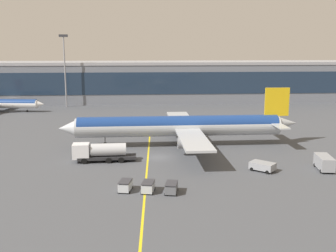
{
  "coord_description": "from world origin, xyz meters",
  "views": [
    {
      "loc": [
        -3.21,
        -70.49,
        19.6
      ],
      "look_at": [
        2.28,
        6.13,
        4.5
      ],
      "focal_mm": 43.41,
      "sensor_mm": 36.0,
      "label": 1
    }
  ],
  "objects_px": {
    "fuel_tanker": "(100,152)",
    "baggage_cart_0": "(125,186)",
    "baggage_cart_1": "(148,187)",
    "main_airliner": "(180,126)",
    "crew_van": "(324,162)",
    "pushback_tug": "(263,166)",
    "commuter_jet_far": "(0,103)",
    "baggage_cart_2": "(171,188)"
  },
  "relations": [
    {
      "from": "main_airliner",
      "to": "crew_van",
      "type": "bearing_deg",
      "value": -39.5
    },
    {
      "from": "baggage_cart_0",
      "to": "baggage_cart_1",
      "type": "xyz_separation_m",
      "value": [
        3.13,
        -0.65,
        0.0
      ]
    },
    {
      "from": "crew_van",
      "to": "pushback_tug",
      "type": "height_order",
      "value": "crew_van"
    },
    {
      "from": "main_airliner",
      "to": "pushback_tug",
      "type": "height_order",
      "value": "main_airliner"
    },
    {
      "from": "main_airliner",
      "to": "fuel_tanker",
      "type": "relative_size",
      "value": 4.37
    },
    {
      "from": "main_airliner",
      "to": "crew_van",
      "type": "xyz_separation_m",
      "value": [
        21.53,
        -17.75,
        -2.78
      ]
    },
    {
      "from": "crew_van",
      "to": "baggage_cart_1",
      "type": "relative_size",
      "value": 1.81
    },
    {
      "from": "baggage_cart_0",
      "to": "baggage_cart_1",
      "type": "height_order",
      "value": "same"
    },
    {
      "from": "baggage_cart_2",
      "to": "commuter_jet_far",
      "type": "xyz_separation_m",
      "value": [
        -46.52,
        73.41,
        1.78
      ]
    },
    {
      "from": "pushback_tug",
      "to": "baggage_cart_0",
      "type": "bearing_deg",
      "value": -160.64
    },
    {
      "from": "main_airliner",
      "to": "crew_van",
      "type": "distance_m",
      "value": 28.04
    },
    {
      "from": "crew_van",
      "to": "pushback_tug",
      "type": "relative_size",
      "value": 1.21
    },
    {
      "from": "fuel_tanker",
      "to": "commuter_jet_far",
      "type": "relative_size",
      "value": 0.39
    },
    {
      "from": "main_airliner",
      "to": "pushback_tug",
      "type": "bearing_deg",
      "value": -56.61
    },
    {
      "from": "fuel_tanker",
      "to": "commuter_jet_far",
      "type": "bearing_deg",
      "value": 121.82
    },
    {
      "from": "crew_van",
      "to": "pushback_tug",
      "type": "xyz_separation_m",
      "value": [
        -9.98,
        0.23,
        -0.47
      ]
    },
    {
      "from": "baggage_cart_1",
      "to": "commuter_jet_far",
      "type": "bearing_deg",
      "value": 120.81
    },
    {
      "from": "pushback_tug",
      "to": "commuter_jet_far",
      "type": "xyz_separation_m",
      "value": [
        -61.93,
        64.5,
        1.71
      ]
    },
    {
      "from": "main_airliner",
      "to": "baggage_cart_0",
      "type": "xyz_separation_m",
      "value": [
        -10.13,
        -25.13,
        -3.31
      ]
    },
    {
      "from": "fuel_tanker",
      "to": "crew_van",
      "type": "bearing_deg",
      "value": -11.7
    },
    {
      "from": "baggage_cart_0",
      "to": "crew_van",
      "type": "bearing_deg",
      "value": 13.13
    },
    {
      "from": "crew_van",
      "to": "main_airliner",
      "type": "bearing_deg",
      "value": 140.5
    },
    {
      "from": "baggage_cart_1",
      "to": "commuter_jet_far",
      "type": "relative_size",
      "value": 0.1
    },
    {
      "from": "main_airliner",
      "to": "fuel_tanker",
      "type": "distance_m",
      "value": 18.22
    },
    {
      "from": "main_airliner",
      "to": "commuter_jet_far",
      "type": "distance_m",
      "value": 68.91
    },
    {
      "from": "main_airliner",
      "to": "baggage_cart_1",
      "type": "xyz_separation_m",
      "value": [
        -7.0,
        -25.78,
        -3.31
      ]
    },
    {
      "from": "baggage_cart_2",
      "to": "pushback_tug",
      "type": "bearing_deg",
      "value": 30.04
    },
    {
      "from": "fuel_tanker",
      "to": "commuter_jet_far",
      "type": "xyz_separation_m",
      "value": [
        -35.48,
        57.19,
        0.81
      ]
    },
    {
      "from": "main_airliner",
      "to": "commuter_jet_far",
      "type": "bearing_deg",
      "value": 137.0
    },
    {
      "from": "fuel_tanker",
      "to": "baggage_cart_2",
      "type": "xyz_separation_m",
      "value": [
        11.04,
        -16.22,
        -0.96
      ]
    },
    {
      "from": "fuel_tanker",
      "to": "baggage_cart_0",
      "type": "height_order",
      "value": "fuel_tanker"
    },
    {
      "from": "fuel_tanker",
      "to": "baggage_cart_0",
      "type": "bearing_deg",
      "value": -72.26
    },
    {
      "from": "main_airliner",
      "to": "baggage_cart_0",
      "type": "relative_size",
      "value": 16.36
    },
    {
      "from": "crew_van",
      "to": "commuter_jet_far",
      "type": "height_order",
      "value": "commuter_jet_far"
    },
    {
      "from": "fuel_tanker",
      "to": "crew_van",
      "type": "height_order",
      "value": "fuel_tanker"
    },
    {
      "from": "pushback_tug",
      "to": "commuter_jet_far",
      "type": "distance_m",
      "value": 89.43
    },
    {
      "from": "baggage_cart_1",
      "to": "commuter_jet_far",
      "type": "distance_m",
      "value": 84.74
    },
    {
      "from": "baggage_cart_0",
      "to": "fuel_tanker",
      "type": "bearing_deg",
      "value": 107.74
    },
    {
      "from": "main_airliner",
      "to": "baggage_cart_0",
      "type": "bearing_deg",
      "value": -111.95
    },
    {
      "from": "pushback_tug",
      "to": "baggage_cart_1",
      "type": "bearing_deg",
      "value": -155.98
    },
    {
      "from": "crew_van",
      "to": "baggage_cart_2",
      "type": "relative_size",
      "value": 1.81
    },
    {
      "from": "crew_van",
      "to": "baggage_cart_1",
      "type": "distance_m",
      "value": 29.64
    }
  ]
}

